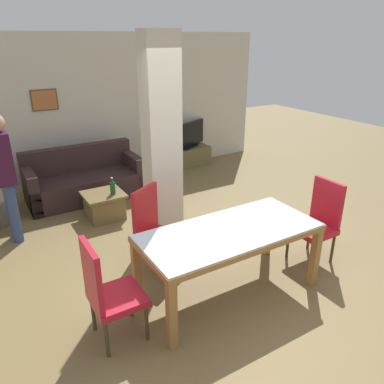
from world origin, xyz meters
name	(u,v)px	position (x,y,z in m)	size (l,w,h in m)	color
ground_plane	(227,291)	(0.00, 0.00, 0.00)	(18.00, 18.00, 0.00)	olive
back_wall	(95,109)	(0.00, 4.28, 1.35)	(7.20, 0.09, 2.70)	beige
divider_pillar	(162,146)	(-0.07, 1.38, 1.35)	(0.43, 0.30, 2.70)	beige
dining_table	(229,243)	(0.00, 0.00, 0.62)	(1.90, 0.87, 0.78)	#9E6D36
dining_chair_far_left	(154,228)	(-0.47, 0.84, 0.54)	(0.63, 0.63, 1.03)	#AF1A25
dining_chair_head_left	(107,290)	(-1.33, 0.00, 0.54)	(0.46, 0.46, 1.03)	#B5192B
dining_chair_head_right	(318,219)	(1.36, 0.00, 0.54)	(0.46, 0.46, 1.03)	#B61829
sofa	(84,181)	(-0.57, 3.44, 0.30)	(1.91, 0.87, 0.86)	#312120
coffee_table	(104,205)	(-0.54, 2.48, 0.21)	(0.60, 0.57, 0.40)	brown
bottle	(113,188)	(-0.42, 2.39, 0.51)	(0.08, 0.08, 0.27)	#194C23
tv_stand	(189,157)	(1.87, 4.00, 0.20)	(0.93, 0.40, 0.40)	brown
tv_screen	(189,136)	(1.87, 4.00, 0.67)	(0.99, 0.50, 0.54)	black
standing_person	(4,170)	(-1.81, 2.47, 1.01)	(0.23, 0.38, 1.75)	navy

